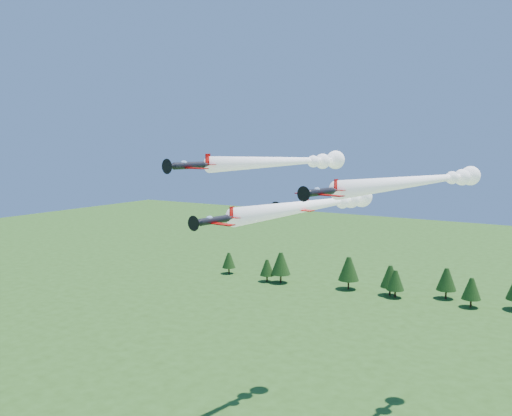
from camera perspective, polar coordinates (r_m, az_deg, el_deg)
The scene contains 5 objects.
plane_lead at distance 90.84m, azimuth 6.51°, elevation 0.41°, with size 10.15×43.38×3.70m.
plane_left at distance 104.42m, azimuth 3.52°, elevation 4.69°, with size 12.21×44.76×3.70m.
plane_right at distance 99.32m, azimuth 16.79°, elevation 2.71°, with size 13.58×55.01×3.70m.
plane_slot at distance 86.97m, azimuth 3.63°, elevation 0.14°, with size 7.97×8.66×2.79m.
treeline at distance 186.77m, azimuth 20.64°, elevation -7.22°, with size 167.44×17.15×11.44m.
Camera 1 is at (41.38, -66.50, 49.97)m, focal length 40.00 mm.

